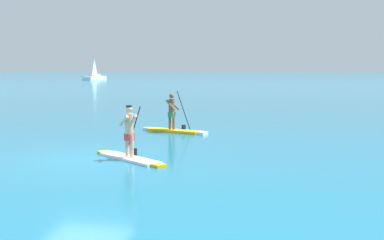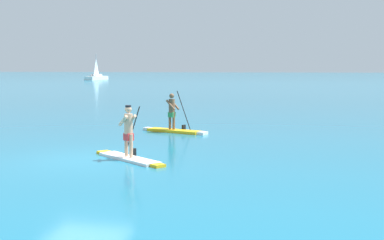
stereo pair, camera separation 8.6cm
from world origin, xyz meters
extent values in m
plane|color=#196B8C|center=(0.00, 0.00, 0.00)|extent=(440.00, 440.00, 0.00)
cube|color=white|center=(1.37, 0.12, 0.04)|extent=(2.38, 2.12, 0.09)
cube|color=yellow|center=(0.23, 1.07, 0.04)|extent=(0.50, 0.51, 0.09)
cube|color=yellow|center=(2.51, -0.83, 0.04)|extent=(0.47, 0.47, 0.09)
cylinder|color=tan|center=(1.25, 0.22, 0.44)|extent=(0.11, 0.11, 0.71)
cylinder|color=tan|center=(1.46, 0.05, 0.44)|extent=(0.11, 0.11, 0.71)
cube|color=red|center=(1.35, 0.13, 0.70)|extent=(0.34, 0.34, 0.22)
cylinder|color=tan|center=(1.35, 0.13, 1.10)|extent=(0.26, 0.26, 0.61)
sphere|color=tan|center=(1.35, 0.13, 1.53)|extent=(0.21, 0.21, 0.21)
cylinder|color=black|center=(1.35, 0.13, 1.63)|extent=(0.18, 0.18, 0.06)
cylinder|color=tan|center=(1.22, 0.05, 1.20)|extent=(0.43, 0.44, 0.41)
cylinder|color=tan|center=(1.41, 0.28, 1.20)|extent=(0.43, 0.44, 0.41)
cylinder|color=black|center=(1.33, 0.65, 0.86)|extent=(0.65, 0.58, 1.52)
cube|color=black|center=(1.33, 0.65, 0.11)|extent=(0.19, 0.20, 0.32)
cube|color=yellow|center=(1.25, 6.90, 0.06)|extent=(2.56, 1.52, 0.12)
cube|color=white|center=(2.56, 6.36, 0.06)|extent=(0.45, 0.50, 0.12)
cube|color=white|center=(-0.06, 7.45, 0.06)|extent=(0.43, 0.45, 0.12)
cylinder|color=brown|center=(1.22, 6.91, 0.48)|extent=(0.11, 0.11, 0.73)
cylinder|color=brown|center=(1.04, 6.99, 0.48)|extent=(0.11, 0.11, 0.73)
cube|color=#338C4C|center=(1.13, 6.95, 0.75)|extent=(0.32, 0.30, 0.22)
cylinder|color=brown|center=(1.13, 6.95, 1.13)|extent=(0.26, 0.26, 0.58)
sphere|color=brown|center=(1.13, 6.95, 1.56)|extent=(0.21, 0.21, 0.21)
cylinder|color=brown|center=(1.23, 7.07, 1.17)|extent=(0.47, 0.27, 0.47)
cylinder|color=brown|center=(1.12, 6.79, 1.17)|extent=(0.47, 0.27, 0.47)
cylinder|color=black|center=(1.60, 7.18, 0.92)|extent=(0.67, 0.31, 1.67)
cube|color=black|center=(1.60, 7.18, 0.14)|extent=(0.15, 0.22, 0.32)
cube|color=white|center=(-33.31, 88.15, 0.37)|extent=(2.97, 6.70, 0.74)
cylinder|color=#B2B2B7|center=(-33.31, 88.15, 2.99)|extent=(0.12, 0.12, 4.51)
pyramid|color=white|center=(-33.31, 88.15, 2.64)|extent=(0.34, 2.91, 3.60)
cube|color=silver|center=(-33.31, 88.15, 0.96)|extent=(1.72, 2.52, 0.44)
camera|label=1|loc=(6.08, -15.05, 2.83)|focal=49.50mm
camera|label=2|loc=(6.17, -15.04, 2.83)|focal=49.50mm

